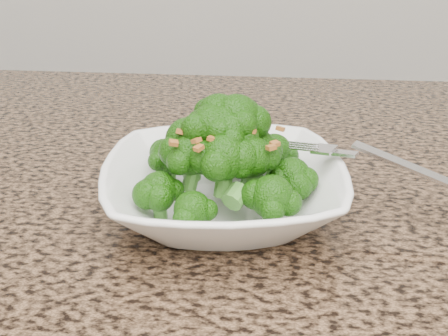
# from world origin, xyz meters

# --- Properties ---
(granite_counter) EXTENTS (1.64, 1.04, 0.03)m
(granite_counter) POSITION_xyz_m (0.00, 0.30, 0.89)
(granite_counter) COLOR brown
(granite_counter) RESTS_ON cabinet
(bowl) EXTENTS (0.25, 0.25, 0.06)m
(bowl) POSITION_xyz_m (0.11, 0.31, 0.93)
(bowl) COLOR white
(bowl) RESTS_ON granite_counter
(broccoli_pile) EXTENTS (0.20, 0.20, 0.07)m
(broccoli_pile) POSITION_xyz_m (0.11, 0.31, 0.99)
(broccoli_pile) COLOR #1C5709
(broccoli_pile) RESTS_ON bowl
(garlic_topping) EXTENTS (0.12, 0.12, 0.01)m
(garlic_topping) POSITION_xyz_m (0.11, 0.31, 1.03)
(garlic_topping) COLOR #B16B2B
(garlic_topping) RESTS_ON broccoli_pile
(fork) EXTENTS (0.18, 0.11, 0.01)m
(fork) POSITION_xyz_m (0.23, 0.33, 0.96)
(fork) COLOR silver
(fork) RESTS_ON bowl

